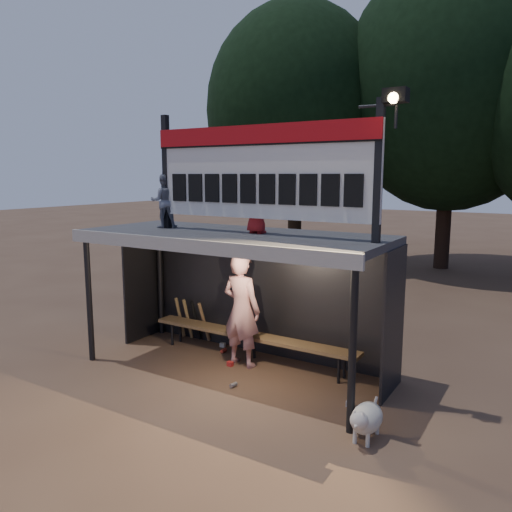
{
  "coord_description": "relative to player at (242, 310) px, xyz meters",
  "views": [
    {
      "loc": [
        4.46,
        -6.55,
        3.23
      ],
      "look_at": [
        0.2,
        0.4,
        1.9
      ],
      "focal_mm": 35.0,
      "sensor_mm": 36.0,
      "label": 1
    }
  ],
  "objects": [
    {
      "name": "child_b",
      "position": [
        0.42,
        -0.18,
        1.77
      ],
      "size": [
        0.44,
        0.31,
        0.85
      ],
      "primitive_type": "imported",
      "rotation": [
        0.0,
        0.0,
        3.03
      ],
      "color": "maroon",
      "rests_on": "dugout_shelter"
    },
    {
      "name": "ground",
      "position": [
        0.02,
        -0.28,
        -0.97
      ],
      "size": [
        80.0,
        80.0,
        0.0
      ],
      "primitive_type": "plane",
      "color": "brown",
      "rests_on": "ground"
    },
    {
      "name": "litter",
      "position": [
        0.21,
        -0.12,
        -0.94
      ],
      "size": [
        3.03,
        1.5,
        0.08
      ],
      "color": "red",
      "rests_on": "ground"
    },
    {
      "name": "tree_mid",
      "position": [
        1.02,
        11.22,
        5.19
      ],
      "size": [
        7.22,
        7.22,
        10.36
      ],
      "color": "black",
      "rests_on": "ground"
    },
    {
      "name": "bench",
      "position": [
        0.02,
        0.27,
        -0.54
      ],
      "size": [
        4.0,
        0.35,
        0.48
      ],
      "color": "olive",
      "rests_on": "ground"
    },
    {
      "name": "child_a",
      "position": [
        -1.4,
        -0.3,
        1.81
      ],
      "size": [
        0.56,
        0.56,
        0.92
      ],
      "primitive_type": "imported",
      "rotation": [
        0.0,
        0.0,
        3.91
      ],
      "color": "slate",
      "rests_on": "dugout_shelter"
    },
    {
      "name": "dog",
      "position": [
        2.64,
        -1.27,
        -0.69
      ],
      "size": [
        0.36,
        0.81,
        0.49
      ],
      "color": "beige",
      "rests_on": "ground"
    },
    {
      "name": "bats",
      "position": [
        -1.52,
        0.54,
        -0.54
      ],
      "size": [
        0.67,
        0.35,
        0.84
      ],
      "color": "olive",
      "rests_on": "ground"
    },
    {
      "name": "scoreboard_assembly",
      "position": [
        0.57,
        -0.29,
        2.35
      ],
      "size": [
        4.1,
        0.27,
        1.99
      ],
      "color": "black",
      "rests_on": "dugout_shelter"
    },
    {
      "name": "tree_left",
      "position": [
        -3.98,
        9.72,
        4.54
      ],
      "size": [
        6.46,
        6.46,
        9.27
      ],
      "color": "black",
      "rests_on": "ground"
    },
    {
      "name": "dugout_shelter",
      "position": [
        0.02,
        -0.04,
        0.87
      ],
      "size": [
        5.1,
        2.08,
        2.32
      ],
      "color": "#373739",
      "rests_on": "ground"
    },
    {
      "name": "player",
      "position": [
        0.0,
        0.0,
        0.0
      ],
      "size": [
        0.73,
        0.5,
        1.95
      ],
      "primitive_type": "imported",
      "rotation": [
        0.0,
        0.0,
        3.09
      ],
      "color": "silver",
      "rests_on": "ground"
    }
  ]
}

